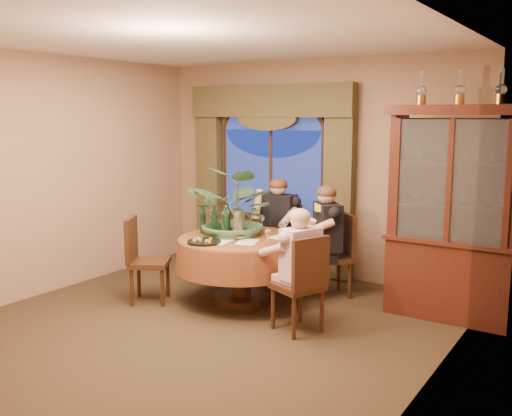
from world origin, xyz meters
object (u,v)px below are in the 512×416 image
Objects in this scene: chair_back at (280,243)px; oil_lamp_center at (460,87)px; person_back at (279,230)px; centerpiece_plant at (237,176)px; chair_front_left at (150,260)px; wine_bottle_2 at (227,218)px; chair_back_right at (331,256)px; dining_table at (241,270)px; wine_bottle_1 at (214,218)px; wine_bottle_5 at (203,219)px; olive_bowl at (240,237)px; wine_bottle_0 at (214,220)px; oil_lamp_left at (421,88)px; person_scarf at (327,242)px; oil_lamp_right at (501,86)px; stoneware_vase at (238,223)px; china_cabinet at (453,214)px; wine_bottle_4 at (226,222)px; wine_bottle_3 at (226,219)px; person_pink at (300,270)px; chair_right at (297,283)px.

oil_lamp_center is at bearing 169.66° from chair_back.
centerpiece_plant is (-0.05, -0.85, 0.75)m from person_back.
chair_front_left is 2.91× the size of wine_bottle_2.
person_back is at bearing 31.48° from chair_back_right.
chair_back is (-0.08, 0.99, 0.10)m from dining_table.
wine_bottle_5 is at bearing -105.11° from wine_bottle_1.
olive_bowl is at bearing -49.23° from centerpiece_plant.
dining_table is at bearing 1.24° from wine_bottle_0.
wine_bottle_0 is (-0.28, -1.00, 0.44)m from chair_back.
oil_lamp_left is at bearing 16.74° from wine_bottle_2.
person_scarf is at bearing 155.75° from chair_back.
wine_bottle_0 reaches higher than olive_bowl.
stoneware_vase is (-2.63, -0.61, -1.49)m from oil_lamp_right.
centerpiece_plant is (-0.87, -0.67, 0.94)m from chair_back_right.
wine_bottle_2 is (-1.03, -0.53, 0.26)m from person_scarf.
person_back is 0.81m from stoneware_vase.
oil_lamp_center is 0.35× the size of chair_back_right.
china_cabinet is 8.90× the size of stoneware_vase.
person_back reaches higher than stoneware_vase.
oil_lamp_right is 1.03× the size of wine_bottle_4.
china_cabinet is 6.66× the size of wine_bottle_3.
wine_bottle_4 reaches higher than chair_front_left.
oil_lamp_left and oil_lamp_right have the same top height.
oil_lamp_center is 0.26× the size of person_back.
person_scarf is at bearing 118.91° from chair_back_right.
wine_bottle_4 is (0.12, -0.20, 0.00)m from wine_bottle_2.
person_pink is (-1.14, -1.14, -1.76)m from oil_lamp_center.
person_back is 1.06m from olive_bowl.
oil_lamp_right is 1.03× the size of wine_bottle_1.
person_scarf is 3.99× the size of wine_bottle_2.
china_cabinet reaches higher than person_pink.
chair_right is at bearing -164.63° from person_pink.
wine_bottle_2 is at bearing 178.38° from stoneware_vase.
olive_bowl is 0.28m from wine_bottle_4.
oil_lamp_left is at bearing 19.55° from wine_bottle_3.
olive_bowl is 0.44m from wine_bottle_0.
oil_lamp_right is 1.03× the size of wine_bottle_0.
oil_lamp_left is at bearing 18.18° from stoneware_vase.
person_pink is 1.09m from person_scarf.
wine_bottle_0 is at bearing 19.75° from wine_bottle_5.
person_pink is at bearing 144.47° from chair_back_right.
chair_front_left is (-0.88, -0.54, 0.10)m from dining_table.
centerpiece_plant is 0.57m from wine_bottle_0.
dining_table is 1.55× the size of chair_front_left.
person_pink is 1.67m from person_back.
china_cabinet is 6.66× the size of wine_bottle_5.
wine_bottle_4 is (-0.11, -0.98, 0.25)m from person_back.
centerpiece_plant is at bearing 11.00° from wine_bottle_3.
centerpiece_plant is at bearing 80.93° from person_scarf.
oil_lamp_left reaches higher than centerpiece_plant.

